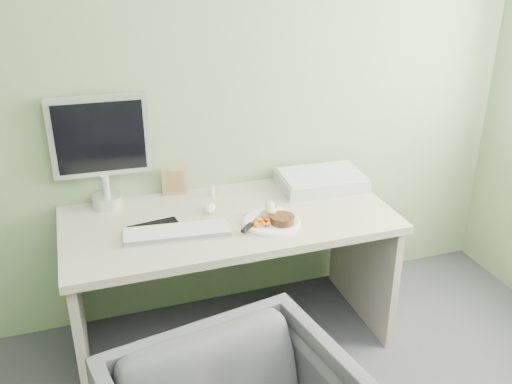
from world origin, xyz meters
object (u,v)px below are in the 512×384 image
object	(u,v)px
scanner	(321,181)
monitor	(101,146)
plate	(272,222)
desk	(230,249)

from	to	relation	value
scanner	monitor	world-z (taller)	monitor
plate	monitor	xyz separation A→B (m)	(-0.72, 0.45, 0.31)
desk	scanner	size ratio (longest dim) A/B	3.56
desk	plate	world-z (taller)	plate
desk	plate	distance (m)	0.29
desk	scanner	xyz separation A→B (m)	(0.57, 0.18, 0.22)
desk	monitor	size ratio (longest dim) A/B	2.83
scanner	monitor	bearing A→B (deg)	176.29
scanner	monitor	xyz separation A→B (m)	(-1.12, 0.14, 0.28)
desk	scanner	world-z (taller)	scanner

